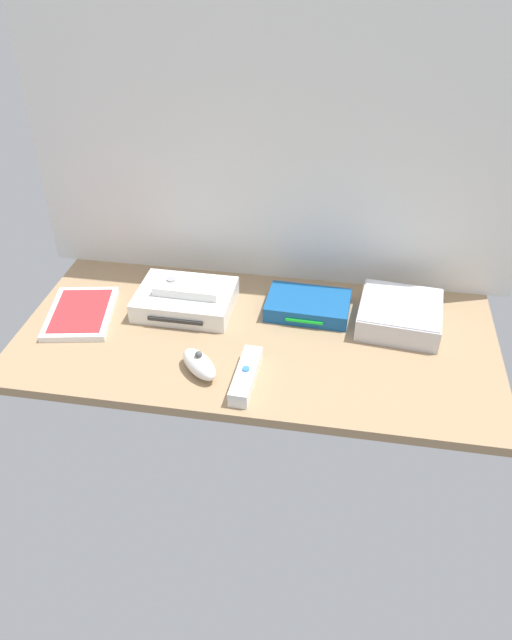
# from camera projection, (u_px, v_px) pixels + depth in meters

# --- Properties ---
(ground_plane) EXTENTS (1.00, 0.48, 0.02)m
(ground_plane) POSITION_uv_depth(u_px,v_px,m) (256.00, 339.00, 1.28)
(ground_plane) COLOR #9E7F5B
(ground_plane) RESTS_ON ground
(back_wall) EXTENTS (1.10, 0.01, 0.64)m
(back_wall) POSITION_uv_depth(u_px,v_px,m) (275.00, 146.00, 1.28)
(back_wall) COLOR white
(back_wall) RESTS_ON ground
(game_console) EXTENTS (0.21, 0.17, 0.04)m
(game_console) POSITION_uv_depth(u_px,v_px,m) (186.00, 300.00, 1.34)
(game_console) COLOR white
(game_console) RESTS_ON ground_plane
(mini_computer) EXTENTS (0.19, 0.19, 0.05)m
(mini_computer) POSITION_uv_depth(u_px,v_px,m) (400.00, 314.00, 1.29)
(mini_computer) COLOR silver
(mini_computer) RESTS_ON ground_plane
(game_case) EXTENTS (0.17, 0.21, 0.02)m
(game_case) POSITION_uv_depth(u_px,v_px,m) (81.00, 313.00, 1.33)
(game_case) COLOR white
(game_case) RESTS_ON ground_plane
(network_router) EXTENTS (0.18, 0.13, 0.03)m
(network_router) POSITION_uv_depth(u_px,v_px,m) (308.00, 305.00, 1.33)
(network_router) COLOR #145193
(network_router) RESTS_ON ground_plane
(remote_wand) EXTENTS (0.04, 0.15, 0.03)m
(remote_wand) POSITION_uv_depth(u_px,v_px,m) (246.00, 376.00, 1.15)
(remote_wand) COLOR white
(remote_wand) RESTS_ON ground_plane
(remote_nunchuk) EXTENTS (0.10, 0.10, 0.05)m
(remote_nunchuk) POSITION_uv_depth(u_px,v_px,m) (199.00, 364.00, 1.17)
(remote_nunchuk) COLOR white
(remote_nunchuk) RESTS_ON ground_plane
(remote_classic_pad) EXTENTS (0.15, 0.08, 0.02)m
(remote_classic_pad) POSITION_uv_depth(u_px,v_px,m) (189.00, 286.00, 1.33)
(remote_classic_pad) COLOR white
(remote_classic_pad) RESTS_ON game_console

